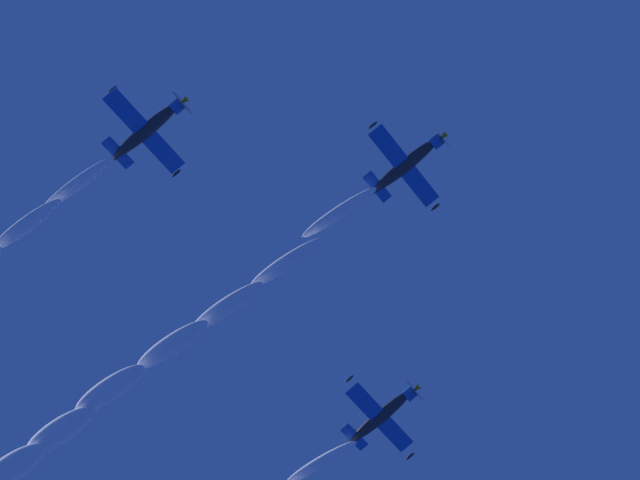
% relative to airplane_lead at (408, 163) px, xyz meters
% --- Properties ---
extents(airplane_lead, '(6.22, 6.45, 2.90)m').
position_rel_airplane_lead_xyz_m(airplane_lead, '(0.00, 0.00, 0.00)').
color(airplane_lead, '#232328').
extents(airplane_left_wingman, '(6.15, 6.46, 3.14)m').
position_rel_airplane_lead_xyz_m(airplane_left_wingman, '(-19.37, 1.35, -1.50)').
color(airplane_left_wingman, '#232328').
extents(airplane_right_wingman, '(6.21, 6.45, 3.00)m').
position_rel_airplane_lead_xyz_m(airplane_right_wingman, '(0.06, -18.78, -1.32)').
color(airplane_right_wingman, '#232328').
extents(smoke_trail_lead, '(27.91, 27.18, 6.90)m').
position_rel_airplane_lead_xyz_m(smoke_trail_lead, '(-18.93, -18.58, -3.78)').
color(smoke_trail_lead, white).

